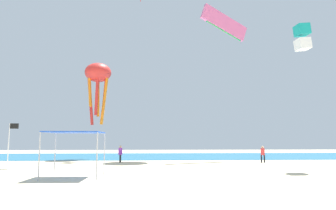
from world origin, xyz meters
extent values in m
cube|color=beige|center=(0.00, 0.00, -0.05)|extent=(110.00, 110.00, 0.10)
cube|color=#1E6B93|center=(0.00, 24.94, 0.01)|extent=(110.00, 20.13, 0.03)
cylinder|color=#B2B2B7|center=(-7.77, -1.93, 1.29)|extent=(0.07, 0.07, 2.59)
cylinder|color=#B2B2B7|center=(-4.70, -1.93, 1.29)|extent=(0.07, 0.07, 2.59)
cylinder|color=#B2B2B7|center=(-7.77, 0.84, 1.29)|extent=(0.07, 0.07, 2.59)
cylinder|color=#B2B2B7|center=(-4.70, 0.84, 1.29)|extent=(0.07, 0.07, 2.59)
cube|color=blue|center=(-6.24, -0.54, 2.62)|extent=(3.13, 2.85, 0.06)
cylinder|color=black|center=(9.42, 10.77, 0.37)|extent=(0.15, 0.15, 0.74)
cylinder|color=black|center=(9.19, 10.96, 0.37)|extent=(0.15, 0.15, 0.74)
cylinder|color=red|center=(9.31, 10.86, 1.06)|extent=(0.39, 0.39, 0.64)
sphere|color=tan|center=(9.31, 10.86, 1.51)|extent=(0.24, 0.24, 0.24)
cylinder|color=black|center=(-4.72, 11.90, 0.38)|extent=(0.15, 0.15, 0.76)
cylinder|color=black|center=(-4.71, 12.19, 0.38)|extent=(0.15, 0.15, 0.76)
cylinder|color=purple|center=(-4.71, 12.05, 1.09)|extent=(0.40, 0.40, 0.66)
sphere|color=tan|center=(-4.71, 12.05, 1.54)|extent=(0.25, 0.25, 0.25)
cylinder|color=silver|center=(-11.06, 1.82, 1.63)|extent=(0.06, 0.06, 3.26)
cube|color=black|center=(-10.76, 1.82, 3.09)|extent=(0.55, 0.02, 0.35)
cube|color=pink|center=(7.28, 16.80, 16.54)|extent=(6.34, 2.71, 3.99)
cube|color=green|center=(7.28, 16.80, 15.66)|extent=(4.83, 1.92, 2.21)
cube|color=teal|center=(10.54, 4.44, 11.12)|extent=(1.13, 1.06, 0.97)
cube|color=white|center=(10.54, 4.44, 9.92)|extent=(1.13, 1.06, 0.97)
ellipsoid|color=red|center=(-8.23, 18.66, 10.53)|extent=(4.49, 4.49, 2.33)
cylinder|color=red|center=(-7.42, 19.22, 8.02)|extent=(0.65, 0.56, 3.62)
cylinder|color=orange|center=(-8.31, 19.65, 7.48)|extent=(0.40, 0.82, 4.68)
cylinder|color=red|center=(-9.12, 19.08, 6.94)|extent=(0.88, 0.60, 5.76)
cylinder|color=orange|center=(-9.04, 18.10, 8.02)|extent=(0.65, 0.56, 3.62)
cylinder|color=red|center=(-8.15, 17.68, 7.48)|extent=(0.40, 0.82, 4.68)
cylinder|color=orange|center=(-7.34, 18.24, 6.94)|extent=(0.88, 0.60, 5.76)
camera|label=1|loc=(-1.90, -19.00, 2.10)|focal=32.81mm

